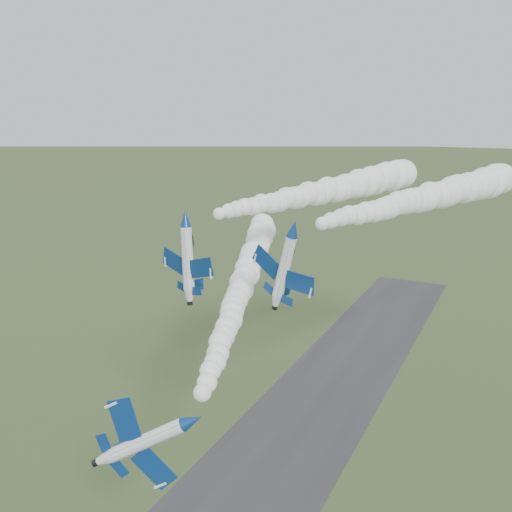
# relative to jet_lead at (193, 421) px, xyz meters

# --- Properties ---
(runway) EXTENTS (24.00, 260.00, 0.04)m
(runway) POSITION_rel_jet_lead_xyz_m (-11.44, 36.01, -33.62)
(runway) COLOR #2C2C2E
(runway) RESTS_ON ground
(jet_lead) EXTENTS (5.82, 11.20, 8.52)m
(jet_lead) POSITION_rel_jet_lead_xyz_m (0.00, 0.00, 0.00)
(jet_lead) COLOR white
(smoke_trail_jet_lead) EXTENTS (29.83, 65.74, 4.90)m
(smoke_trail_jet_lead) POSITION_rel_jet_lead_xyz_m (-12.84, 34.77, 1.84)
(smoke_trail_jet_lead) COLOR silver
(jet_pair_left) EXTENTS (11.41, 13.14, 3.37)m
(jet_pair_left) POSITION_rel_jet_lead_xyz_m (-17.78, 26.76, 12.33)
(jet_pair_left) COLOR white
(smoke_trail_jet_pair_left) EXTENTS (23.90, 51.63, 5.69)m
(smoke_trail_jet_pair_left) POSITION_rel_jet_lead_xyz_m (-7.31, 54.55, 13.39)
(smoke_trail_jet_pair_left) COLOR silver
(jet_pair_right) EXTENTS (10.39, 12.46, 3.92)m
(jet_pair_right) POSITION_rel_jet_lead_xyz_m (-1.19, 25.57, 12.57)
(jet_pair_right) COLOR white
(smoke_trail_jet_pair_right) EXTENTS (24.78, 58.79, 5.86)m
(smoke_trail_jet_pair_right) POSITION_rel_jet_lead_xyz_m (9.54, 56.52, 13.13)
(smoke_trail_jet_pair_right) COLOR silver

